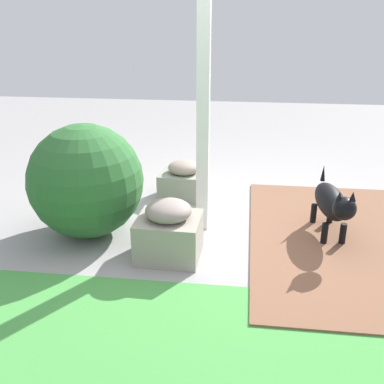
{
  "coord_description": "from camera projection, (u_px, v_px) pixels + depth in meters",
  "views": [
    {
      "loc": [
        -0.13,
        3.66,
        1.76
      ],
      "look_at": [
        0.33,
        0.04,
        0.3
      ],
      "focal_mm": 42.18,
      "sensor_mm": 36.0,
      "label": 1
    }
  ],
  "objects": [
    {
      "name": "brick_path",
      "position": [
        360.0,
        241.0,
        3.71
      ],
      "size": [
        1.8,
        2.4,
        0.02
      ],
      "primitive_type": "cube",
      "color": "brown",
      "rests_on": "ground"
    },
    {
      "name": "stone_planter_nearest",
      "position": [
        184.0,
        181.0,
        4.57
      ],
      "size": [
        0.49,
        0.4,
        0.39
      ],
      "color": "gray",
      "rests_on": "ground"
    },
    {
      "name": "dog",
      "position": [
        332.0,
        203.0,
        3.69
      ],
      "size": [
        0.27,
        0.78,
        0.53
      ],
      "color": "black",
      "rests_on": "ground"
    },
    {
      "name": "terracotta_pot_broad",
      "position": [
        110.0,
        159.0,
        4.93
      ],
      "size": [
        0.36,
        0.36,
        0.46
      ],
      "color": "#A85B3F",
      "rests_on": "ground"
    },
    {
      "name": "round_shrub",
      "position": [
        86.0,
        181.0,
        3.7
      ],
      "size": [
        0.95,
        0.95,
        0.95
      ],
      "primitive_type": "sphere",
      "color": "#2B612E",
      "rests_on": "ground"
    },
    {
      "name": "porch_pillar",
      "position": [
        203.0,
        109.0,
        3.6
      ],
      "size": [
        0.1,
        0.1,
        2.09
      ],
      "primitive_type": "cube",
      "color": "white",
      "rests_on": "ground"
    },
    {
      "name": "ground_plane",
      "position": [
        229.0,
        224.0,
        4.04
      ],
      "size": [
        12.0,
        12.0,
        0.0
      ],
      "primitive_type": "plane",
      "color": "#989594"
    },
    {
      "name": "stone_planter_mid",
      "position": [
        169.0,
        231.0,
        3.43
      ],
      "size": [
        0.49,
        0.44,
        0.46
      ],
      "color": "gray",
      "rests_on": "ground"
    }
  ]
}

